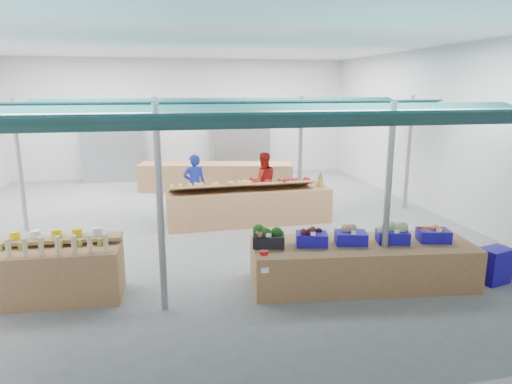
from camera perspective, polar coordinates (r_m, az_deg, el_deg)
floor at (r=10.88m, az=-6.49°, el=-4.25°), size 13.00×13.00×0.00m
hall at (r=11.84m, az=-7.55°, el=10.16°), size 13.00×13.00×13.00m
pole_grid at (r=8.88m, az=-0.78°, el=3.95°), size 10.00×4.60×3.00m
awnings at (r=8.78m, az=-0.80°, el=10.20°), size 9.50×7.08×0.30m
back_shelving_left at (r=16.56m, az=-17.44°, el=4.74°), size 2.00×0.50×2.00m
back_shelving_right at (r=16.76m, az=-1.88°, el=5.42°), size 2.00×0.50×2.00m
bottle_shelf at (r=7.74m, az=-23.26°, el=-9.02°), size 1.88×1.20×1.10m
veg_counter at (r=7.86m, az=13.04°, el=-8.67°), size 3.73×1.64×0.70m
fruit_counter at (r=10.93m, az=-0.85°, el=-1.81°), size 3.90×0.99×0.83m
far_counter at (r=14.50m, az=-4.98°, el=1.90°), size 4.87×2.02×0.86m
crate_stack at (r=8.69m, az=27.65°, el=-8.12°), size 0.57×0.46×0.59m
vendor_left at (r=11.74m, az=-7.68°, el=0.93°), size 0.57×0.38×1.55m
vendor_right at (r=12.01m, az=0.90°, el=1.32°), size 0.76×0.60×1.55m
crate_broccoli at (r=7.35m, az=1.59°, el=-5.62°), size 0.57×0.46×0.35m
crate_beets at (r=7.47m, az=6.97°, el=-5.61°), size 0.57×0.46×0.29m
crate_celeriac at (r=7.63m, az=11.79°, el=-5.31°), size 0.57×0.46×0.31m
crate_cabbage at (r=7.86m, az=16.72°, el=-4.95°), size 0.57×0.46×0.35m
crate_carrots at (r=8.16m, az=21.31°, el=-4.99°), size 0.57×0.46×0.29m
sparrow at (r=7.19m, az=0.45°, el=-5.30°), size 0.12×0.09×0.11m
pole_ribbon at (r=5.99m, az=1.01°, el=-7.81°), size 0.12×0.12×0.28m
apple_heap_yellow at (r=10.55m, az=-5.67°, el=0.83°), size 1.92×0.76×0.27m
apple_heap_red at (r=10.90m, az=3.28°, el=1.27°), size 1.52×0.75×0.27m
pineapple at (r=11.20m, az=8.05°, el=1.57°), size 0.14×0.14×0.39m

